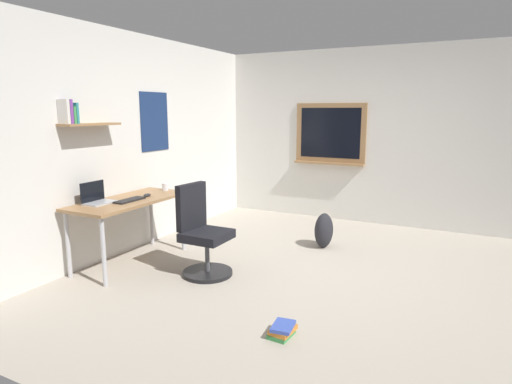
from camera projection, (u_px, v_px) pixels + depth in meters
The scene contains 11 objects.
ground_plane at pixel (324, 276), 4.50m from camera, with size 5.20×5.20×0.00m, color #ADA393.
wall_back at pixel (136, 142), 5.34m from camera, with size 5.00×0.30×2.60m.
wall_right at pixel (377, 137), 6.41m from camera, with size 0.22×5.00×2.60m.
desk at pixel (129, 206), 4.78m from camera, with size 1.39×0.61×0.73m.
office_chair at pixel (202, 236), 4.49m from camera, with size 0.52×0.52×0.95m.
laptop at pixel (97, 198), 4.54m from camera, with size 0.31×0.21×0.23m.
keyboard at pixel (130, 200), 4.67m from camera, with size 0.37×0.13×0.02m, color black.
computer_mouse at pixel (147, 195), 4.91m from camera, with size 0.10×0.06×0.03m, color #262628.
coffee_mug at pixel (165, 187), 5.27m from camera, with size 0.08×0.08×0.09m, color silver.
backpack at pixel (324, 230), 5.40m from camera, with size 0.32×0.22×0.43m, color #232328.
book_stack_on_floor at pixel (282, 330), 3.29m from camera, with size 0.23×0.18×0.10m.
Camera 1 is at (-4.11, -1.30, 1.70)m, focal length 30.37 mm.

